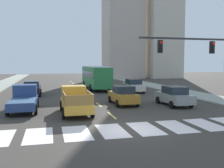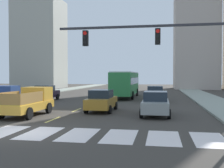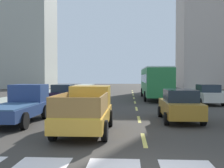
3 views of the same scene
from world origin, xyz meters
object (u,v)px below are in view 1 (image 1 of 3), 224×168
at_px(sedan_far, 123,95).
at_px(sedan_near_right, 174,96).
at_px(pickup_stakebed, 75,101).
at_px(city_bus, 96,76).
at_px(pickup_dark, 24,99).
at_px(sedan_mid, 133,86).
at_px(sedan_near_left, 32,88).

relative_size(sedan_far, sedan_near_right, 1.00).
distance_m(pickup_stakebed, city_bus, 17.77).
bearing_deg(city_bus, pickup_dark, -119.55).
xyz_separation_m(pickup_stakebed, sedan_mid, (8.66, 11.87, -0.08)).
xyz_separation_m(pickup_dark, sedan_far, (8.51, 0.81, -0.06)).
bearing_deg(sedan_far, sedan_near_right, -19.39).
height_order(pickup_stakebed, sedan_mid, pickup_stakebed).
relative_size(pickup_stakebed, city_bus, 0.48).
bearing_deg(sedan_near_left, pickup_dark, -87.77).
bearing_deg(sedan_mid, sedan_near_right, -90.40).
xyz_separation_m(sedan_mid, sedan_near_right, (0.23, -10.58, 0.00)).
relative_size(pickup_stakebed, sedan_mid, 1.18).
xyz_separation_m(pickup_stakebed, city_bus, (4.70, 17.11, 1.02)).
relative_size(sedan_near_left, sedan_far, 1.00).
bearing_deg(city_bus, sedan_near_right, -75.04).
relative_size(city_bus, sedan_near_right, 2.45).
relative_size(pickup_dark, sedan_near_right, 1.18).
xyz_separation_m(sedan_near_left, sedan_mid, (12.46, 0.53, 0.00)).
distance_m(pickup_dark, sedan_far, 8.54).
bearing_deg(sedan_near_right, city_bus, 107.59).
distance_m(pickup_dark, sedan_mid, 15.88).
bearing_deg(sedan_far, sedan_mid, 67.35).
height_order(sedan_near_left, sedan_near_right, same).
xyz_separation_m(sedan_near_left, sedan_near_right, (12.69, -10.05, 0.00)).
bearing_deg(city_bus, sedan_mid, -52.81).
distance_m(pickup_stakebed, sedan_near_left, 11.96).
height_order(pickup_stakebed, city_bus, city_bus).
xyz_separation_m(sedan_near_left, sedan_far, (8.45, -8.44, 0.00)).
distance_m(city_bus, sedan_far, 14.25).
bearing_deg(city_bus, sedan_far, -90.09).
bearing_deg(pickup_stakebed, pickup_dark, 151.07).
xyz_separation_m(city_bus, sedan_far, (-0.05, -14.21, -1.09)).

